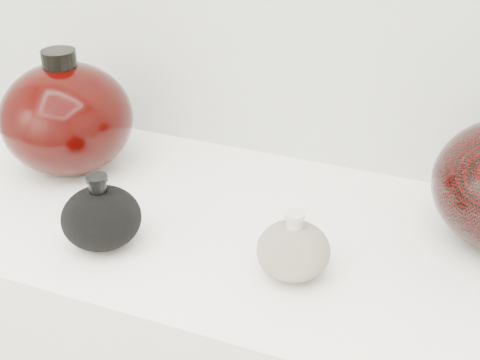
% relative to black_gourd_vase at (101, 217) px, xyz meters
% --- Properties ---
extents(black_gourd_vase, '(0.13, 0.13, 0.12)m').
position_rel_black_gourd_vase_xyz_m(black_gourd_vase, '(0.00, 0.00, 0.00)').
color(black_gourd_vase, black).
rests_on(black_gourd_vase, display_counter).
extents(cream_gourd_vase, '(0.13, 0.13, 0.10)m').
position_rel_black_gourd_vase_xyz_m(cream_gourd_vase, '(0.28, 0.04, -0.01)').
color(cream_gourd_vase, beige).
rests_on(cream_gourd_vase, display_counter).
extents(left_round_pot, '(0.27, 0.27, 0.22)m').
position_rel_black_gourd_vase_xyz_m(left_round_pot, '(-0.18, 0.19, 0.05)').
color(left_round_pot, black).
rests_on(left_round_pot, display_counter).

